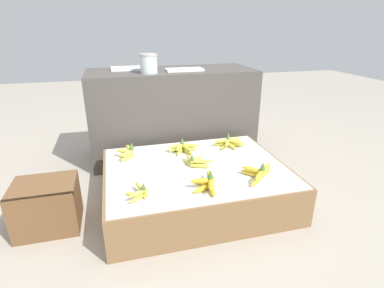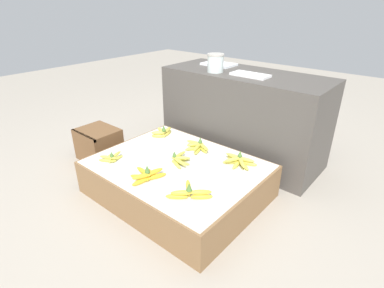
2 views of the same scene
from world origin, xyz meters
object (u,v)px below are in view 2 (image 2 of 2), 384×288
at_px(banana_bunch_front_left, 112,158).
at_px(banana_bunch_back_midright, 239,161).
at_px(banana_bunch_front_midright, 190,192).
at_px(foam_tray_white, 250,75).
at_px(wooden_crate, 99,144).
at_px(banana_bunch_back_left, 163,132).
at_px(glass_jar, 215,63).
at_px(banana_bunch_middle_midleft, 179,160).
at_px(banana_bunch_front_midleft, 147,175).
at_px(banana_bunch_back_midleft, 198,146).

distance_m(banana_bunch_front_left, banana_bunch_back_midright, 0.89).
xyz_separation_m(banana_bunch_front_midright, foam_tray_white, (-0.21, 0.97, 0.47)).
xyz_separation_m(wooden_crate, foam_tray_white, (1.00, 0.78, 0.62)).
distance_m(banana_bunch_front_midright, banana_bunch_back_left, 0.89).
bearing_deg(glass_jar, banana_bunch_back_left, -118.65).
bearing_deg(wooden_crate, foam_tray_white, 37.96).
xyz_separation_m(wooden_crate, banana_bunch_middle_midleft, (0.90, 0.07, 0.14)).
bearing_deg(banana_bunch_front_midleft, foam_tray_white, 83.59).
distance_m(wooden_crate, banana_bunch_front_midright, 1.24).
bearing_deg(wooden_crate, banana_bunch_front_midleft, -14.25).
relative_size(banana_bunch_middle_midleft, banana_bunch_back_midright, 0.78).
distance_m(banana_bunch_front_left, banana_bunch_back_midleft, 0.63).
xyz_separation_m(wooden_crate, banana_bunch_back_midright, (1.23, 0.31, 0.14)).
relative_size(banana_bunch_front_left, banana_bunch_back_left, 0.85).
bearing_deg(banana_bunch_back_left, wooden_crate, -147.08).
height_order(banana_bunch_back_left, banana_bunch_back_midright, banana_bunch_back_left).
distance_m(banana_bunch_front_left, foam_tray_white, 1.21).
relative_size(banana_bunch_front_midleft, glass_jar, 1.65).
relative_size(banana_bunch_back_midright, foam_tray_white, 0.80).
xyz_separation_m(banana_bunch_front_left, banana_bunch_back_left, (-0.03, 0.53, 0.01)).
xyz_separation_m(banana_bunch_front_midleft, banana_bunch_back_left, (-0.40, 0.54, 0.00)).
bearing_deg(glass_jar, wooden_crate, -134.39).
height_order(wooden_crate, banana_bunch_back_left, banana_bunch_back_left).
relative_size(banana_bunch_front_midleft, banana_bunch_back_midleft, 1.01).
distance_m(banana_bunch_front_left, banana_bunch_middle_midleft, 0.48).
bearing_deg(foam_tray_white, banana_bunch_front_left, -115.93).
height_order(banana_bunch_middle_midleft, glass_jar, glass_jar).
bearing_deg(glass_jar, banana_bunch_back_midright, -38.02).
bearing_deg(banana_bunch_back_midleft, banana_bunch_middle_midleft, -83.27).
bearing_deg(banana_bunch_front_midright, foam_tray_white, 102.48).
bearing_deg(banana_bunch_back_midleft, banana_bunch_front_left, -124.23).
xyz_separation_m(banana_bunch_front_midleft, glass_jar, (-0.18, 0.95, 0.54)).
xyz_separation_m(banana_bunch_middle_midleft, banana_bunch_back_midright, (0.33, 0.25, 0.00)).
distance_m(banana_bunch_front_midleft, banana_bunch_back_midright, 0.64).
xyz_separation_m(banana_bunch_back_left, glass_jar, (0.22, 0.41, 0.54)).
bearing_deg(wooden_crate, banana_bunch_front_midright, -8.95).
bearing_deg(banana_bunch_back_midleft, banana_bunch_front_midright, -55.05).
bearing_deg(foam_tray_white, glass_jar, -168.87).
bearing_deg(wooden_crate, banana_bunch_front_left, -23.30).
relative_size(banana_bunch_front_left, glass_jar, 1.18).
relative_size(wooden_crate, banana_bunch_front_left, 2.01).
bearing_deg(wooden_crate, banana_bunch_back_midright, 14.39).
bearing_deg(banana_bunch_middle_midleft, banana_bunch_front_left, -143.26).
bearing_deg(banana_bunch_front_midright, banana_bunch_front_midleft, -174.09).
distance_m(banana_bunch_back_left, foam_tray_white, 0.84).
distance_m(banana_bunch_front_midleft, banana_bunch_middle_midleft, 0.29).
xyz_separation_m(banana_bunch_front_midleft, banana_bunch_back_midright, (0.34, 0.54, -0.00)).
height_order(banana_bunch_front_left, banana_bunch_front_midleft, banana_bunch_front_midleft).
distance_m(banana_bunch_front_midright, banana_bunch_back_midright, 0.51).
height_order(banana_bunch_back_left, glass_jar, glass_jar).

